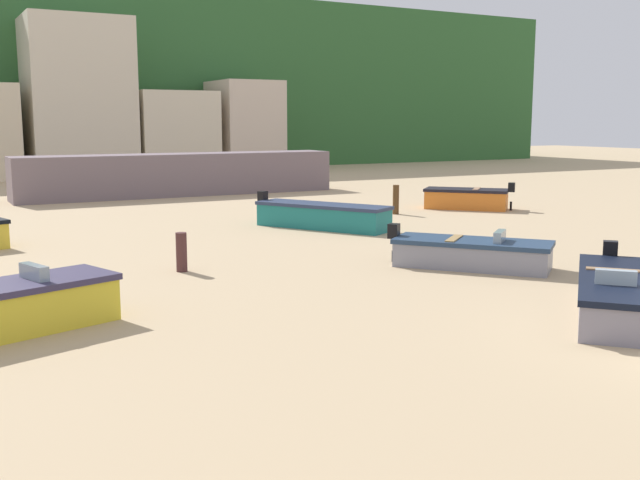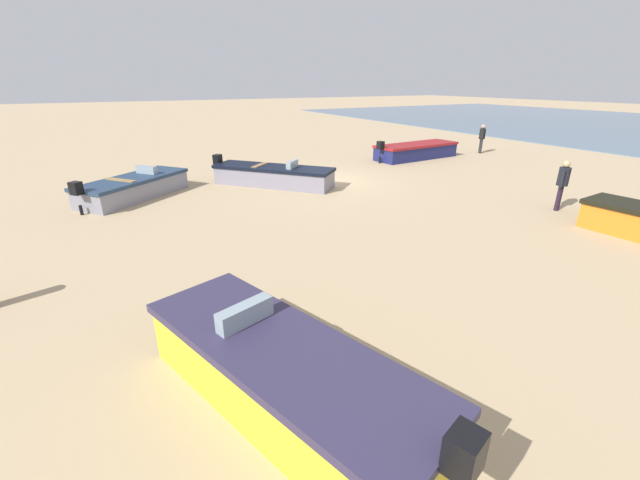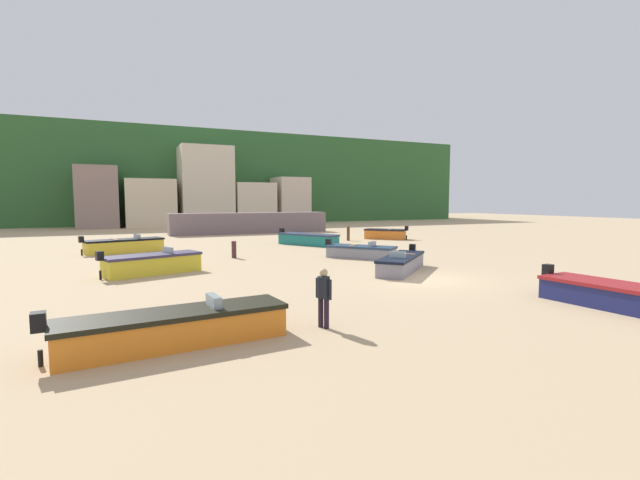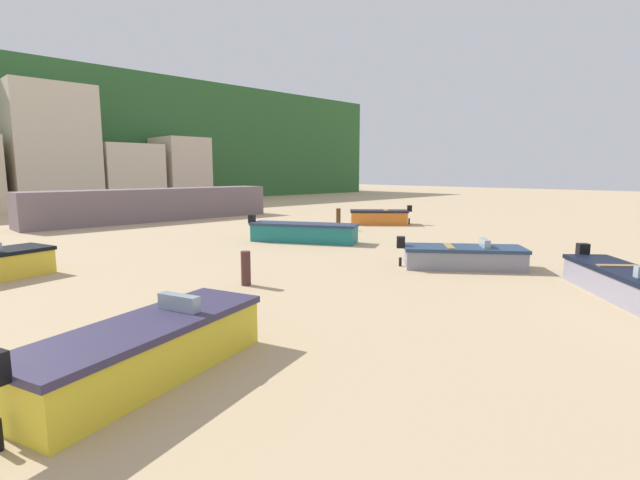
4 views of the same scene
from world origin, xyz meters
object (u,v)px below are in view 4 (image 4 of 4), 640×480
at_px(boat_yellow_0, 147,349).
at_px(boat_orange_5, 379,217).
at_px(mooring_post_near_water, 246,268).
at_px(mooring_post_mid_beach, 338,219).
at_px(boat_grey_4, 463,257).
at_px(boat_grey_2, 629,284).
at_px(boat_teal_7, 303,232).

bearing_deg(boat_yellow_0, boat_orange_5, 100.93).
height_order(mooring_post_near_water, mooring_post_mid_beach, mooring_post_mid_beach).
height_order(boat_grey_4, mooring_post_mid_beach, mooring_post_mid_beach).
xyz_separation_m(boat_grey_2, boat_grey_4, (0.67, 5.12, -0.02)).
height_order(boat_grey_2, boat_orange_5, boat_orange_5).
xyz_separation_m(boat_yellow_0, mooring_post_near_water, (4.82, 4.02, 0.03)).
xyz_separation_m(boat_yellow_0, boat_orange_5, (20.39, 11.42, -0.02)).
bearing_deg(boat_grey_2, boat_grey_4, -49.28).
relative_size(boat_yellow_0, mooring_post_mid_beach, 3.82).
distance_m(boat_grey_2, boat_teal_7, 13.49).
relative_size(boat_grey_2, boat_teal_7, 0.89).
relative_size(boat_yellow_0, mooring_post_near_water, 4.59).
relative_size(boat_yellow_0, boat_orange_5, 1.27).
distance_m(boat_grey_4, mooring_post_near_water, 7.63).
bearing_deg(boat_orange_5, boat_grey_4, -172.17).
distance_m(boat_grey_4, boat_teal_7, 8.35).
xyz_separation_m(boat_grey_2, boat_orange_5, (9.31, 15.71, 0.05)).
relative_size(boat_teal_7, mooring_post_near_water, 5.02).
height_order(boat_orange_5, boat_teal_7, boat_teal_7).
height_order(boat_yellow_0, mooring_post_near_water, boat_yellow_0).
bearing_deg(boat_teal_7, boat_grey_4, 60.27).
bearing_deg(mooring_post_near_water, boat_teal_7, 36.32).
relative_size(boat_yellow_0, boat_grey_4, 1.13).
bearing_deg(mooring_post_near_water, mooring_post_mid_beach, 32.01).
bearing_deg(boat_yellow_0, boat_grey_4, 75.71).
xyz_separation_m(boat_yellow_0, boat_grey_4, (11.75, 0.83, -0.09)).
relative_size(mooring_post_near_water, mooring_post_mid_beach, 0.83).
relative_size(boat_grey_2, boat_grey_4, 1.09).
bearing_deg(boat_grey_2, mooring_post_near_water, -4.85).
xyz_separation_m(mooring_post_near_water, mooring_post_mid_beach, (11.74, 7.34, 0.10)).
bearing_deg(boat_orange_5, boat_grey_2, -163.62).
distance_m(boat_yellow_0, boat_grey_4, 11.78).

